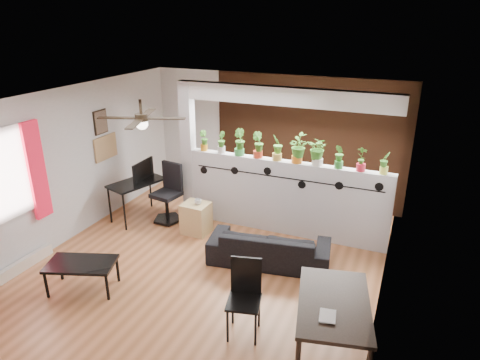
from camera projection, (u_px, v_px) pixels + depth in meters
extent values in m
cube|color=#985831|center=(207.00, 266.00, 6.79)|extent=(6.30, 7.10, 0.10)
cube|color=#B7B7BA|center=(271.00, 137.00, 8.90)|extent=(6.30, 0.04, 2.90)
cube|color=#B7B7BA|center=(45.00, 310.00, 3.71)|extent=(6.30, 0.04, 2.90)
cube|color=#B7B7BA|center=(67.00, 165.00, 7.25)|extent=(0.04, 7.10, 2.90)
cube|color=#B7B7BA|center=(391.00, 219.00, 5.36)|extent=(0.04, 7.10, 2.90)
cube|color=white|center=(202.00, 96.00, 5.81)|extent=(6.30, 7.10, 0.10)
cube|color=#BCBCC1|center=(285.00, 197.00, 7.53)|extent=(3.60, 0.18, 1.35)
cube|color=silver|center=(289.00, 97.00, 6.88)|extent=(3.60, 0.18, 0.30)
cube|color=#BCBCC1|center=(189.00, 151.00, 7.99)|extent=(0.22, 0.20, 2.60)
cube|color=#A2542F|center=(308.00, 142.00, 8.56)|extent=(3.90, 0.05, 2.60)
cube|color=black|center=(284.00, 178.00, 7.30)|extent=(3.31, 0.01, 0.02)
cylinder|color=black|center=(204.00, 170.00, 7.89)|extent=(0.14, 0.01, 0.14)
cylinder|color=black|center=(235.00, 171.00, 7.63)|extent=(0.14, 0.01, 0.14)
cylinder|color=black|center=(267.00, 171.00, 7.38)|extent=(0.14, 0.01, 0.14)
cylinder|color=black|center=(302.00, 185.00, 7.22)|extent=(0.14, 0.01, 0.14)
cylinder|color=black|center=(339.00, 186.00, 6.96)|extent=(0.14, 0.01, 0.14)
cylinder|color=black|center=(379.00, 187.00, 6.71)|extent=(0.14, 0.01, 0.14)
cube|color=white|center=(5.00, 175.00, 6.11)|extent=(0.02, 0.95, 1.25)
cube|color=silver|center=(6.00, 175.00, 6.11)|extent=(0.04, 1.05, 1.35)
cube|color=red|center=(37.00, 171.00, 6.56)|extent=(0.06, 0.30, 1.55)
cube|color=silver|center=(26.00, 263.00, 6.63)|extent=(0.08, 1.00, 0.18)
cube|color=#A17A4E|center=(106.00, 148.00, 8.03)|extent=(0.03, 0.60, 0.45)
cube|color=#8C7259|center=(101.00, 122.00, 7.80)|extent=(0.03, 0.30, 0.40)
cube|color=black|center=(101.00, 122.00, 7.81)|extent=(0.02, 0.34, 0.44)
cylinder|color=black|center=(140.00, 107.00, 5.90)|extent=(0.04, 0.04, 0.20)
cylinder|color=black|center=(141.00, 117.00, 5.95)|extent=(0.18, 0.18, 0.10)
sphere|color=white|center=(142.00, 124.00, 5.98)|extent=(0.17, 0.17, 0.17)
cube|color=black|center=(166.00, 118.00, 5.94)|extent=(0.55, 0.29, 0.01)
cube|color=black|center=(148.00, 113.00, 6.27)|extent=(0.29, 0.55, 0.01)
cube|color=black|center=(117.00, 118.00, 5.97)|extent=(0.55, 0.29, 0.01)
cube|color=black|center=(135.00, 124.00, 5.64)|extent=(0.29, 0.55, 0.01)
cylinder|color=orange|center=(204.00, 147.00, 7.83)|extent=(0.13, 0.13, 0.12)
imported|color=#28621C|center=(204.00, 138.00, 7.77)|extent=(0.19, 0.15, 0.28)
cylinder|color=silver|center=(221.00, 150.00, 7.70)|extent=(0.14, 0.14, 0.12)
imported|color=#28621C|center=(221.00, 140.00, 7.64)|extent=(0.24, 0.25, 0.29)
cylinder|color=green|center=(239.00, 152.00, 7.58)|extent=(0.17, 0.17, 0.12)
imported|color=#28621C|center=(239.00, 139.00, 7.50)|extent=(0.32, 0.30, 0.37)
cylinder|color=#B7361D|center=(258.00, 154.00, 7.45)|extent=(0.17, 0.17, 0.12)
imported|color=#28621C|center=(258.00, 142.00, 7.37)|extent=(0.26, 0.23, 0.35)
cylinder|color=gold|center=(277.00, 157.00, 7.32)|extent=(0.16, 0.16, 0.12)
imported|color=#28621C|center=(277.00, 145.00, 7.25)|extent=(0.22, 0.26, 0.35)
cylinder|color=orange|center=(297.00, 159.00, 7.20)|extent=(0.18, 0.18, 0.12)
imported|color=#28621C|center=(298.00, 146.00, 7.11)|extent=(0.33, 0.33, 0.39)
cylinder|color=silver|center=(317.00, 162.00, 7.07)|extent=(0.18, 0.18, 0.12)
imported|color=#28621C|center=(318.00, 148.00, 6.99)|extent=(0.29, 0.25, 0.39)
cylinder|color=#2F8130|center=(339.00, 164.00, 6.94)|extent=(0.14, 0.14, 0.12)
imported|color=#28621C|center=(340.00, 154.00, 6.88)|extent=(0.23, 0.24, 0.29)
cylinder|color=red|center=(361.00, 167.00, 6.82)|extent=(0.14, 0.14, 0.12)
imported|color=#28621C|center=(362.00, 156.00, 6.75)|extent=(0.23, 0.20, 0.31)
cylinder|color=#D6DD4E|center=(384.00, 170.00, 6.69)|extent=(0.12, 0.12, 0.12)
imported|color=#28621C|center=(385.00, 160.00, 6.63)|extent=(0.23, 0.22, 0.27)
imported|color=black|center=(269.00, 247.00, 6.74)|extent=(1.89, 0.99, 0.53)
cube|color=tan|center=(196.00, 218.00, 7.65)|extent=(0.48, 0.43, 0.56)
imported|color=gray|center=(198.00, 202.00, 7.51)|extent=(0.16, 0.16, 0.10)
cube|color=black|center=(136.00, 183.00, 8.05)|extent=(0.83, 1.15, 0.04)
cylinder|color=black|center=(110.00, 205.00, 7.99)|extent=(0.04, 0.04, 0.71)
cylinder|color=black|center=(125.00, 212.00, 7.71)|extent=(0.04, 0.04, 0.71)
cylinder|color=black|center=(150.00, 190.00, 8.66)|extent=(0.04, 0.04, 0.71)
cylinder|color=black|center=(165.00, 196.00, 8.38)|extent=(0.04, 0.04, 0.71)
imported|color=black|center=(141.00, 174.00, 8.13)|extent=(0.36, 0.07, 0.20)
cylinder|color=black|center=(168.00, 219.00, 8.15)|extent=(0.57, 0.57, 0.04)
cylinder|color=black|center=(167.00, 207.00, 8.06)|extent=(0.07, 0.07, 0.49)
cube|color=black|center=(166.00, 195.00, 7.96)|extent=(0.53, 0.53, 0.08)
cube|color=black|center=(173.00, 176.00, 8.02)|extent=(0.45, 0.13, 0.53)
cube|color=black|center=(334.00, 303.00, 4.76)|extent=(1.04, 1.43, 0.05)
cylinder|color=black|center=(303.00, 294.00, 5.51)|extent=(0.06, 0.06, 0.66)
cylinder|color=black|center=(359.00, 300.00, 5.39)|extent=(0.06, 0.06, 0.66)
imported|color=gray|center=(319.00, 315.00, 4.53)|extent=(0.20, 0.25, 0.02)
cube|color=black|center=(244.00, 302.00, 5.12)|extent=(0.48, 0.48, 0.03)
cube|color=black|center=(246.00, 275.00, 5.19)|extent=(0.37, 0.12, 0.50)
cube|color=black|center=(228.00, 326.00, 5.08)|extent=(0.03, 0.03, 0.47)
cube|color=black|center=(256.00, 329.00, 5.03)|extent=(0.03, 0.03, 0.47)
cube|color=black|center=(233.00, 292.00, 5.30)|extent=(0.03, 0.03, 0.96)
cube|color=black|center=(259.00, 294.00, 5.25)|extent=(0.03, 0.03, 0.96)
cube|color=black|center=(81.00, 264.00, 6.01)|extent=(1.06, 0.81, 0.04)
cylinder|color=black|center=(46.00, 285.00, 5.90)|extent=(0.04, 0.04, 0.40)
cylinder|color=black|center=(107.00, 287.00, 5.86)|extent=(0.04, 0.04, 0.40)
cylinder|color=black|center=(61.00, 268.00, 6.31)|extent=(0.04, 0.04, 0.40)
cylinder|color=black|center=(118.00, 269.00, 6.27)|extent=(0.04, 0.04, 0.40)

